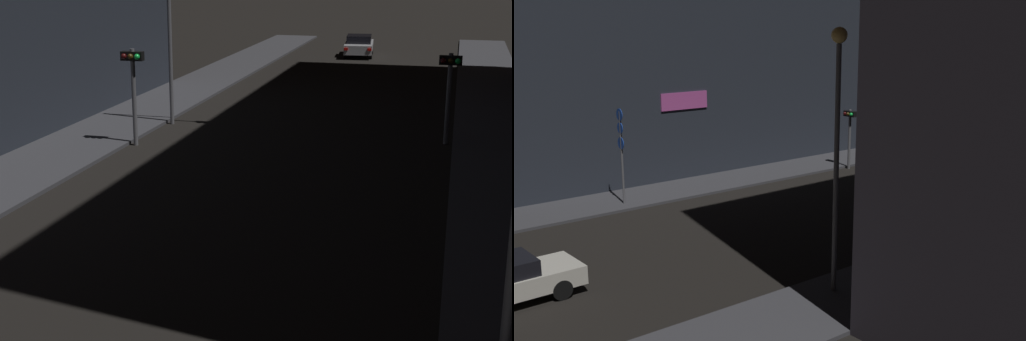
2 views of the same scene
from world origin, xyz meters
TOP-DOWN VIEW (x-y plane):
  - sidewalk_left at (-7.34, 31.40)m, footprint 3.36×66.80m
  - traffic_light_overhead at (-3.61, 30.33)m, footprint 4.95×0.42m
  - traffic_light_left_kerb at (-5.41, 26.57)m, footprint 0.80×0.42m
  - sign_pole_left at (-6.55, 12.83)m, footprint 0.56×0.10m
  - street_lamp_near_block at (6.71, 13.31)m, footprint 0.48×0.48m

SIDE VIEW (x-z plane):
  - sidewalk_left at x=-7.34m, z-range 0.00..0.12m
  - traffic_light_left_kerb at x=-5.41m, z-range 0.77..4.24m
  - sign_pole_left at x=-6.55m, z-range 0.58..5.01m
  - traffic_light_overhead at x=-3.61m, z-range 1.31..7.26m
  - street_lamp_near_block at x=6.71m, z-range 1.36..9.48m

